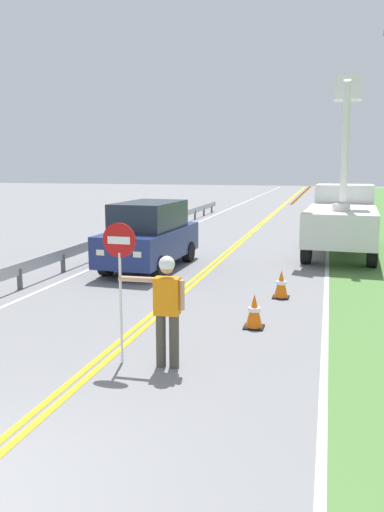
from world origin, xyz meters
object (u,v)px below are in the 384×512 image
Objects in this scene: traffic_cone_mid at (281,285)px; flagger_worker at (167,304)px; stop_sign_paddle at (120,261)px; oncoming_suv_nearest at (150,235)px; utility_bucket_truck at (342,214)px; traffic_cone_lead at (254,312)px.

flagger_worker is at bearing -105.83° from traffic_cone_mid.
stop_sign_paddle is 7.93m from oncoming_suv_nearest.
utility_bucket_truck reaches higher than stop_sign_paddle.
stop_sign_paddle reaches higher than traffic_cone_mid.
flagger_worker is 5.13m from traffic_cone_mid.
flagger_worker is at bearing 2.36° from stop_sign_paddle.
traffic_cone_lead is at bearing -100.81° from utility_bucket_truck.
oncoming_suv_nearest is 6.67× the size of traffic_cone_lead.
utility_bucket_truck is 9.87× the size of traffic_cone_mid.
traffic_cone_lead is 1.00× the size of traffic_cone_mid.
traffic_cone_mid is (2.15, 4.92, -1.37)m from stop_sign_paddle.
oncoming_suv_nearest is 6.67× the size of traffic_cone_mid.
traffic_cone_lead is (1.85, 2.40, -1.37)m from stop_sign_paddle.
traffic_cone_lead is at bearing -96.96° from traffic_cone_mid.
traffic_cone_mid is (1.38, 4.89, -0.71)m from flagger_worker.
stop_sign_paddle is 0.34× the size of utility_bucket_truck.
utility_bucket_truck reaches higher than traffic_cone_lead.
traffic_cone_lead is at bearing 52.42° from stop_sign_paddle.
stop_sign_paddle is (-0.77, -0.03, 0.66)m from flagger_worker.
traffic_cone_mid is at bearing -31.55° from oncoming_suv_nearest.
traffic_cone_mid is at bearing 83.04° from traffic_cone_lead.
oncoming_suv_nearest is at bearing 106.18° from stop_sign_paddle.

